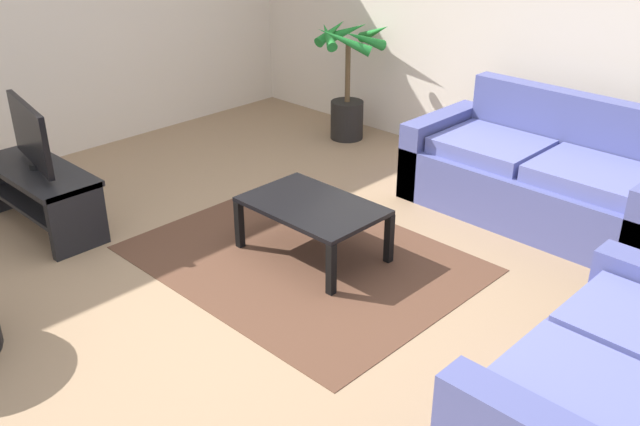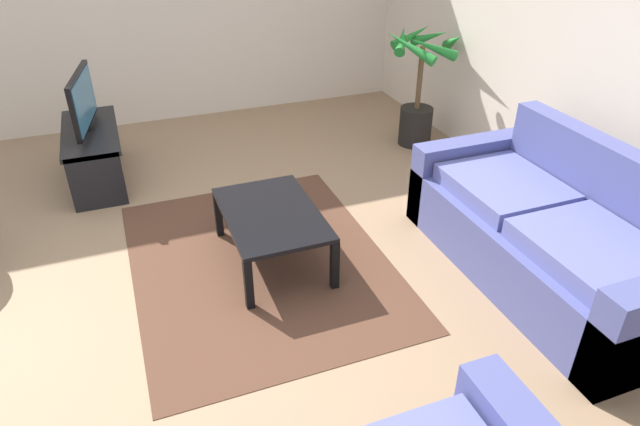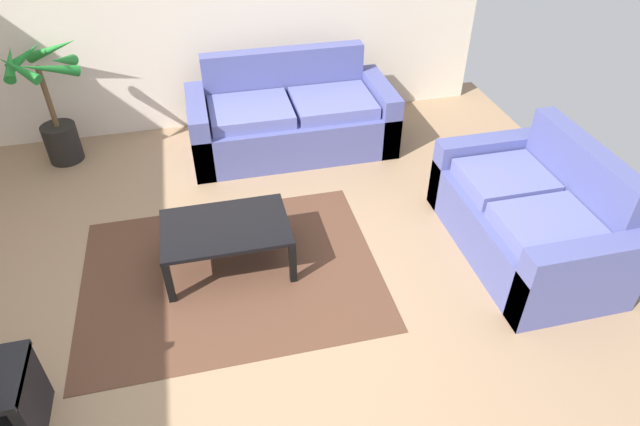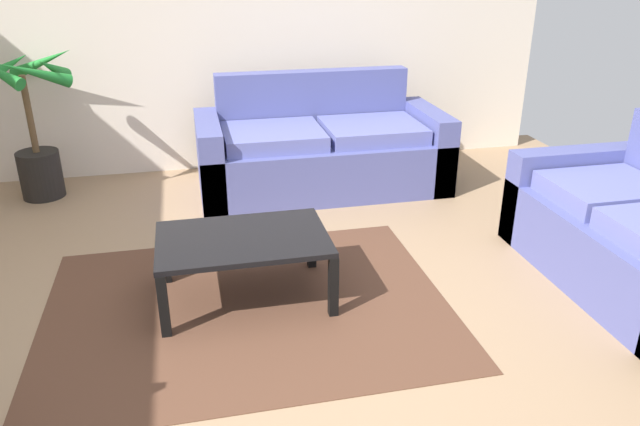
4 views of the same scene
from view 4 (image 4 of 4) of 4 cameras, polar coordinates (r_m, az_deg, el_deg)
name	(u,v)px [view 4 (image 4 of 4)]	position (r m, az deg, el deg)	size (l,w,h in m)	color
ground_plane	(261,368)	(2.99, -5.56, -14.21)	(6.60, 6.60, 0.00)	#937556
wall_back	(207,11)	(5.39, -10.53, 18.07)	(6.00, 0.06, 2.70)	beige
couch_main	(321,152)	(5.00, 0.09, 5.75)	(1.98, 0.90, 0.90)	#4C518C
coffee_table	(244,245)	(3.37, -7.17, -2.95)	(0.93, 0.61, 0.38)	black
area_rug	(248,306)	(3.44, -6.72, -8.64)	(2.20, 1.70, 0.01)	#513323
potted_palm	(34,132)	(5.21, -25.20, 6.88)	(0.69, 0.80, 1.16)	black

